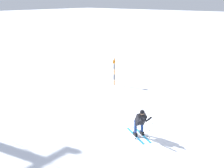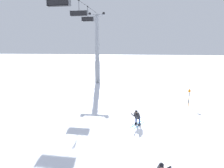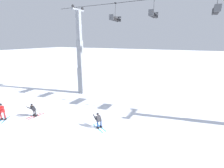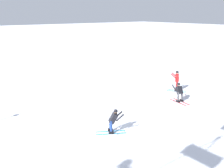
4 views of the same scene
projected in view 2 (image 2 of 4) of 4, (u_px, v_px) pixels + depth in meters
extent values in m
plane|color=white|center=(149.00, 123.00, 16.42)|extent=(260.00, 260.00, 0.00)
cube|color=#198CCC|center=(139.00, 125.00, 15.96)|extent=(1.55, 0.92, 0.01)
cube|color=black|center=(139.00, 124.00, 15.94)|extent=(0.30, 0.23, 0.16)
cylinder|color=navy|center=(140.00, 120.00, 15.86)|extent=(0.13, 0.13, 0.63)
cube|color=#198CCC|center=(136.00, 124.00, 16.17)|extent=(1.55, 0.92, 0.01)
cube|color=black|center=(136.00, 123.00, 16.15)|extent=(0.30, 0.23, 0.16)
cylinder|color=navy|center=(136.00, 119.00, 16.07)|extent=(0.13, 0.13, 0.63)
cube|color=black|center=(137.00, 116.00, 15.78)|extent=(0.65, 0.61, 0.63)
sphere|color=#997051|center=(136.00, 112.00, 15.60)|extent=(0.21, 0.21, 0.21)
sphere|color=black|center=(136.00, 111.00, 15.59)|extent=(0.22, 0.22, 0.22)
cylinder|color=black|center=(137.00, 116.00, 15.36)|extent=(0.45, 0.30, 0.41)
cylinder|color=gray|center=(137.00, 123.00, 15.42)|extent=(0.47, 0.14, 1.07)
cylinder|color=black|center=(139.00, 127.00, 15.60)|extent=(0.07, 0.07, 0.01)
cylinder|color=black|center=(133.00, 115.00, 15.63)|extent=(0.45, 0.30, 0.41)
cylinder|color=gray|center=(132.00, 121.00, 15.75)|extent=(0.36, 0.34, 1.07)
cylinder|color=black|center=(132.00, 125.00, 15.99)|extent=(0.07, 0.07, 0.01)
cube|color=gray|center=(98.00, 72.00, 33.97)|extent=(0.74, 0.74, 3.88)
cube|color=gray|center=(97.00, 50.00, 33.20)|extent=(0.62, 0.62, 3.88)
cube|color=gray|center=(97.00, 27.00, 32.43)|extent=(0.50, 0.50, 3.88)
cube|color=gray|center=(97.00, 15.00, 32.03)|extent=(0.28, 2.78, 0.18)
cylinder|color=black|center=(90.00, 14.00, 32.17)|extent=(0.10, 0.44, 0.44)
cylinder|color=black|center=(104.00, 13.00, 31.79)|extent=(0.10, 0.44, 0.44)
cube|color=black|center=(59.00, 6.00, 17.63)|extent=(0.45, 2.15, 0.06)
cube|color=black|center=(58.00, 2.00, 17.39)|extent=(0.06, 2.15, 0.55)
cylinder|color=#4C4F54|center=(60.00, 3.00, 17.87)|extent=(0.04, 2.04, 0.04)
cube|color=#4C4F54|center=(48.00, 3.00, 17.74)|extent=(0.57, 0.05, 0.63)
cube|color=#4C4F54|center=(70.00, 2.00, 17.41)|extent=(0.57, 0.05, 0.63)
cube|color=black|center=(79.00, 0.00, 22.95)|extent=(0.20, 0.16, 0.14)
cylinder|color=#4C4F54|center=(79.00, 6.00, 23.07)|extent=(0.07, 0.07, 1.22)
cube|color=black|center=(79.00, 16.00, 23.30)|extent=(0.45, 2.16, 0.06)
cube|color=black|center=(79.00, 13.00, 23.05)|extent=(0.06, 2.16, 0.55)
cylinder|color=#4C4F54|center=(80.00, 13.00, 23.53)|extent=(0.04, 2.05, 0.04)
cube|color=#4C4F54|center=(71.00, 13.00, 23.41)|extent=(0.57, 0.05, 0.63)
cube|color=#4C4F54|center=(88.00, 13.00, 23.08)|extent=(0.57, 0.05, 0.63)
cube|color=black|center=(88.00, 7.00, 26.66)|extent=(0.20, 0.16, 0.14)
cylinder|color=#4C4F54|center=(88.00, 12.00, 26.80)|extent=(0.07, 0.07, 1.39)
cube|color=black|center=(88.00, 21.00, 27.05)|extent=(0.45, 1.70, 0.06)
cube|color=black|center=(87.00, 19.00, 26.80)|extent=(0.06, 1.70, 0.55)
cylinder|color=#4C4F54|center=(88.00, 19.00, 27.28)|extent=(0.04, 1.61, 0.04)
cube|color=#4C4F54|center=(82.00, 19.00, 27.12)|extent=(0.57, 0.05, 0.63)
cube|color=#4C4F54|center=(94.00, 19.00, 26.86)|extent=(0.57, 0.05, 0.63)
cylinder|color=orange|center=(188.00, 105.00, 20.85)|extent=(0.07, 0.07, 0.40)
cylinder|color=black|center=(189.00, 101.00, 20.77)|extent=(0.07, 0.07, 0.40)
cylinder|color=orange|center=(189.00, 98.00, 20.69)|extent=(0.07, 0.07, 0.40)
cylinder|color=black|center=(189.00, 94.00, 20.61)|extent=(0.07, 0.07, 0.40)
cylinder|color=orange|center=(189.00, 91.00, 20.53)|extent=(0.07, 0.07, 0.40)
cylinder|color=orange|center=(189.00, 91.00, 20.56)|extent=(0.02, 0.28, 0.28)
sphere|color=tan|center=(161.00, 166.00, 8.45)|extent=(0.21, 0.21, 0.21)
sphere|color=black|center=(161.00, 165.00, 8.45)|extent=(0.23, 0.23, 0.23)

